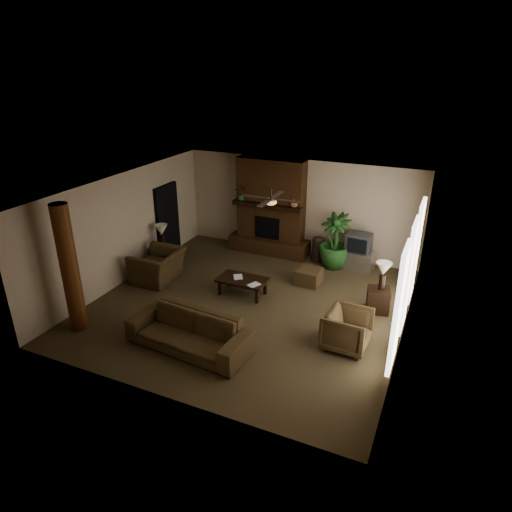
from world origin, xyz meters
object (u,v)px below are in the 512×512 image
at_px(coffee_table, 242,281).
at_px(ottoman, 309,276).
at_px(sofa, 189,326).
at_px(floor_vase, 318,247).
at_px(armchair_right, 347,328).
at_px(side_table_left, 163,256).
at_px(lamp_left, 161,232).
at_px(armchair_left, 157,261).
at_px(lamp_right, 383,271).
at_px(floor_plant, 334,252).
at_px(tv_stand, 358,260).
at_px(side_table_right, 378,300).
at_px(log_column, 70,269).

xyz_separation_m(coffee_table, ottoman, (1.31, 1.24, -0.17)).
bearing_deg(sofa, floor_vase, 82.88).
bearing_deg(armchair_right, side_table_left, 74.50).
distance_m(ottoman, floor_vase, 1.50).
height_order(armchair_right, lamp_left, lamp_left).
xyz_separation_m(sofa, armchair_left, (-2.35, 2.27, 0.05)).
bearing_deg(side_table_left, armchair_left, -62.93).
bearing_deg(lamp_left, lamp_right, -0.51).
height_order(coffee_table, side_table_left, side_table_left).
distance_m(armchair_left, floor_plant, 4.80).
height_order(sofa, floor_vase, sofa).
relative_size(armchair_left, lamp_right, 1.92).
xyz_separation_m(tv_stand, side_table_left, (-5.05, -2.02, 0.03)).
distance_m(floor_plant, lamp_right, 2.55).
bearing_deg(armchair_left, lamp_left, -155.38).
bearing_deg(sofa, floor_plant, 76.98).
xyz_separation_m(armchair_right, floor_vase, (-1.77, 3.86, -0.02)).
height_order(floor_plant, lamp_left, lamp_left).
xyz_separation_m(ottoman, side_table_left, (-4.10, -0.58, 0.08)).
relative_size(ottoman, floor_plant, 0.39).
bearing_deg(ottoman, floor_vase, 98.10).
height_order(armchair_left, side_table_right, armchair_left).
bearing_deg(log_column, tv_stand, 48.46).
xyz_separation_m(log_column, sofa, (2.58, 0.34, -0.91)).
height_order(armchair_right, side_table_right, armchair_right).
xyz_separation_m(sofa, ottoman, (1.32, 3.69, -0.29)).
xyz_separation_m(sofa, lamp_right, (3.23, 3.07, 0.51)).
distance_m(sofa, coffee_table, 2.45).
height_order(floor_plant, side_table_left, floor_plant).
bearing_deg(side_table_right, armchair_left, -172.31).
relative_size(armchair_right, ottoman, 1.50).
distance_m(log_column, floor_plant, 6.84).
relative_size(sofa, armchair_right, 2.82).
bearing_deg(ottoman, armchair_left, -158.90).
xyz_separation_m(ottoman, tv_stand, (0.95, 1.44, 0.05)).
bearing_deg(floor_plant, side_table_left, -157.01).
height_order(coffee_table, side_table_right, side_table_right).
xyz_separation_m(armchair_left, lamp_left, (-0.43, 0.85, 0.46)).
relative_size(ottoman, lamp_left, 0.92).
distance_m(armchair_left, lamp_right, 5.66).
relative_size(armchair_right, side_table_right, 1.63).
bearing_deg(coffee_table, side_table_left, 166.84).
height_order(lamp_left, lamp_right, same).
bearing_deg(coffee_table, floor_vase, 67.87).
bearing_deg(tv_stand, side_table_left, -151.78).
bearing_deg(armchair_right, floor_plant, 21.18).
relative_size(sofa, coffee_table, 2.11).
height_order(tv_stand, floor_plant, floor_plant).
distance_m(coffee_table, side_table_left, 2.87).
height_order(floor_vase, floor_plant, floor_plant).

